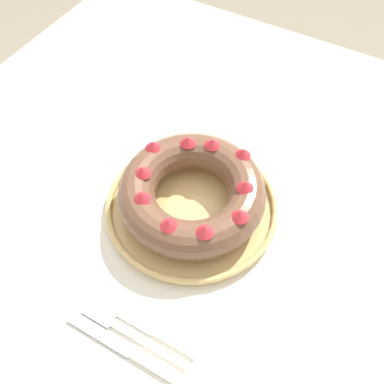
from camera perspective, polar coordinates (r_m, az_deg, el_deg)
name	(u,v)px	position (r m, az deg, el deg)	size (l,w,h in m)	color
ground_plane	(190,335)	(1.53, -0.31, -17.66)	(8.00, 8.00, 0.00)	gray
dining_table	(188,229)	(0.94, -0.48, -4.75)	(1.28, 1.26, 0.73)	silver
serving_dish	(192,206)	(0.86, 0.00, -1.82)	(0.33, 0.33, 0.02)	tan
bundt_cake	(192,192)	(0.82, 0.01, 0.05)	(0.27, 0.27, 0.08)	brown
fork	(126,331)	(0.76, -8.33, -17.11)	(0.02, 0.20, 0.01)	white
serving_knife	(134,354)	(0.75, -7.41, -19.75)	(0.02, 0.22, 0.01)	white
cake_knife	(156,332)	(0.76, -4.62, -17.28)	(0.02, 0.17, 0.01)	white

